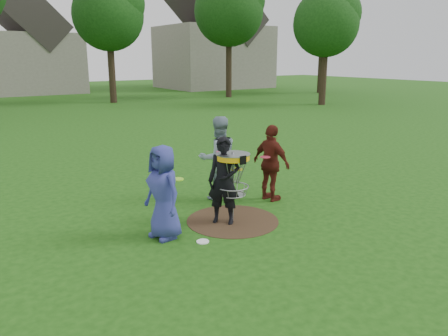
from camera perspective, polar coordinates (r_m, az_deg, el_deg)
ground at (r=8.60m, az=1.12°, el=-6.89°), size 100.00×100.00×0.00m
dirt_patch at (r=8.59m, az=1.12°, el=-6.86°), size 1.80×1.80×0.01m
player_blue at (r=7.64m, az=-7.94°, el=-3.14°), size 0.67×0.90×1.67m
player_black at (r=8.23m, az=-0.01°, el=-1.69°), size 0.71×0.72×1.68m
player_grey at (r=9.67m, az=-0.74°, el=1.30°), size 1.02×0.86×1.86m
player_maroon at (r=9.61m, az=6.20°, el=0.63°), size 0.55×1.04×1.69m
disc_on_grass at (r=7.66m, az=-2.79°, el=-9.57°), size 0.22×0.22×0.02m
disc_golf_basket at (r=8.28m, az=1.16°, el=-0.30°), size 0.66×0.67×1.38m
held_discs at (r=8.65m, az=0.39°, el=0.61°), size 2.56×1.30×0.13m
house_row at (r=40.73m, az=-21.28°, el=14.90°), size 44.50×10.65×11.62m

